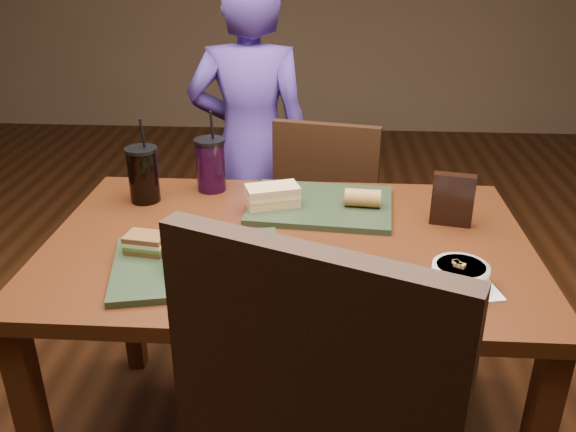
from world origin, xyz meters
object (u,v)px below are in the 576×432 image
object	(u,v)px
chair_far	(324,215)
sandwich_far	(272,196)
dining_table	(288,268)
diner	(251,146)
baguette_near	(237,281)
tray_far	(321,205)
chip_bag	(453,200)
baguette_far	(363,198)
cup_berry	(211,164)
cup_cola	(143,174)
salad_bowl	(210,250)
soup_bowl	(460,275)
sandwich_near	(146,243)
tray_near	(199,264)

from	to	relation	value
chair_far	sandwich_far	distance (m)	0.62
dining_table	diner	bearing A→B (deg)	103.02
baguette_near	chair_far	bearing A→B (deg)	79.16
dining_table	tray_far	distance (m)	0.25
baguette_near	chip_bag	world-z (taller)	chip_bag
baguette_far	cup_berry	size ratio (longest dim) A/B	0.40
cup_cola	cup_berry	bearing A→B (deg)	27.83
salad_bowl	chip_bag	xyz separation A→B (m)	(0.63, 0.30, 0.02)
soup_bowl	chair_far	bearing A→B (deg)	109.15
baguette_near	dining_table	bearing A→B (deg)	72.06
dining_table	cup_berry	bearing A→B (deg)	128.63
cup_cola	cup_berry	distance (m)	0.21
tray_far	soup_bowl	world-z (taller)	soup_bowl
salad_bowl	soup_bowl	distance (m)	0.60
soup_bowl	baguette_near	size ratio (longest dim) A/B	1.84
chair_far	chip_bag	distance (m)	0.76
baguette_near	cup_berry	bearing A→B (deg)	105.17
dining_table	cup_berry	size ratio (longest dim) A/B	4.94
tray_far	salad_bowl	xyz separation A→B (m)	(-0.27, -0.39, 0.04)
tray_far	chip_bag	world-z (taller)	chip_bag
soup_bowl	sandwich_near	world-z (taller)	same
cup_cola	chip_bag	size ratio (longest dim) A/B	1.75
soup_bowl	baguette_far	distance (m)	0.46
tray_near	sandwich_near	xyz separation A→B (m)	(-0.14, 0.04, 0.03)
tray_far	sandwich_far	xyz separation A→B (m)	(-0.14, -0.03, 0.04)
tray_near	baguette_near	bearing A→B (deg)	-49.70
chair_far	cup_cola	size ratio (longest dim) A/B	3.39
soup_bowl	baguette_near	world-z (taller)	baguette_near
sandwich_far	baguette_near	xyz separation A→B (m)	(-0.04, -0.48, -0.00)
tray_near	cup_berry	xyz separation A→B (m)	(-0.06, 0.50, 0.08)
tray_near	salad_bowl	xyz separation A→B (m)	(0.03, -0.01, 0.04)
baguette_near	tray_far	bearing A→B (deg)	70.48
chair_far	sandwich_near	size ratio (longest dim) A/B	8.21
tray_near	sandwich_far	xyz separation A→B (m)	(0.15, 0.35, 0.04)
diner	baguette_near	xyz separation A→B (m)	(0.12, -1.24, 0.10)
tray_near	chip_bag	xyz separation A→B (m)	(0.66, 0.29, 0.07)
tray_near	tray_far	world-z (taller)	same
tray_near	baguette_far	world-z (taller)	baguette_far
chair_far	sandwich_far	size ratio (longest dim) A/B	5.21
chair_far	baguette_near	xyz separation A→B (m)	(-0.19, -1.01, 0.30)
tray_near	cup_berry	distance (m)	0.51
dining_table	cup_cola	distance (m)	0.54
tray_far	cup_cola	xyz separation A→B (m)	(-0.54, 0.02, 0.08)
chair_far	tray_far	size ratio (longest dim) A/B	2.13
baguette_far	chip_bag	size ratio (longest dim) A/B	0.70
tray_near	soup_bowl	world-z (taller)	soup_bowl
tray_near	soup_bowl	size ratio (longest dim) A/B	2.19
sandwich_far	baguette_far	world-z (taller)	sandwich_far
baguette_near	tray_near	bearing A→B (deg)	130.30
diner	soup_bowl	distance (m)	1.32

